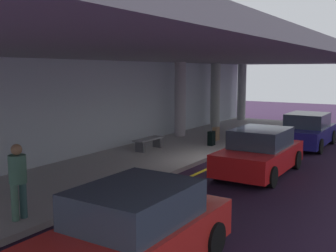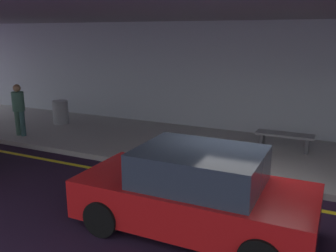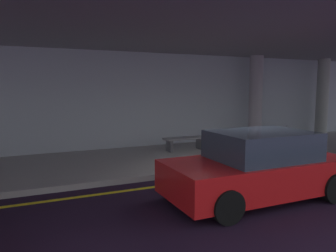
# 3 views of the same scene
# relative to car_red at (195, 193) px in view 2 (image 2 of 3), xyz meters

# --- Properties ---
(ground_plane) EXTENTS (60.00, 60.00, 0.00)m
(ground_plane) POSITION_rel_car_red_xyz_m (0.57, 1.28, -0.71)
(ground_plane) COLOR black
(sidewalk) EXTENTS (26.00, 4.20, 0.15)m
(sidewalk) POSITION_rel_car_red_xyz_m (0.57, 4.38, -0.64)
(sidewalk) COLOR #A09C9A
(sidewalk) RESTS_ON ground
(lane_stripe_yellow) EXTENTS (26.00, 0.14, 0.01)m
(lane_stripe_yellow) POSITION_rel_car_red_xyz_m (0.57, 1.74, -0.71)
(lane_stripe_yellow) COLOR yellow
(lane_stripe_yellow) RESTS_ON ground
(ceiling_overhang) EXTENTS (28.00, 13.20, 0.30)m
(ceiling_overhang) POSITION_rel_car_red_xyz_m (0.57, 3.88, 3.24)
(ceiling_overhang) COLOR gray
(ceiling_overhang) RESTS_ON support_column_far_left
(terminal_back_wall) EXTENTS (26.00, 0.30, 3.80)m
(terminal_back_wall) POSITION_rel_car_red_xyz_m (0.57, 6.63, 1.19)
(terminal_back_wall) COLOR #A9B2BD
(terminal_back_wall) RESTS_ON ground
(car_red) EXTENTS (4.10, 1.92, 1.50)m
(car_red) POSITION_rel_car_red_xyz_m (0.00, 0.00, 0.00)
(car_red) COLOR red
(car_red) RESTS_ON ground
(traveler_with_luggage) EXTENTS (0.38, 0.38, 1.68)m
(traveler_with_luggage) POSITION_rel_car_red_xyz_m (-7.21, 2.90, 0.40)
(traveler_with_luggage) COLOR #436856
(traveler_with_luggage) RESTS_ON sidewalk
(bench_metal) EXTENTS (1.60, 0.50, 0.48)m
(bench_metal) POSITION_rel_car_red_xyz_m (0.78, 5.01, -0.21)
(bench_metal) COLOR slate
(bench_metal) RESTS_ON sidewalk
(trash_bin_steel) EXTENTS (0.56, 0.56, 0.85)m
(trash_bin_steel) POSITION_rel_car_red_xyz_m (-7.17, 4.77, -0.14)
(trash_bin_steel) COLOR gray
(trash_bin_steel) RESTS_ON sidewalk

